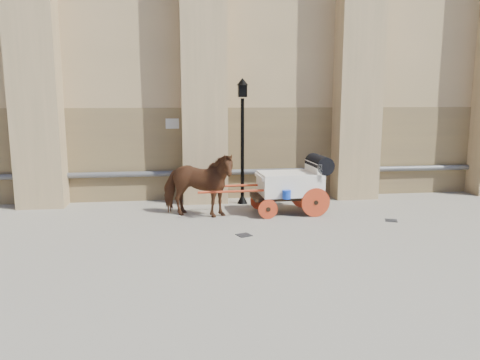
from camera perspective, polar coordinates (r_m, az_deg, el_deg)
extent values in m
plane|color=gray|center=(11.84, 1.69, -6.26)|extent=(90.00, 90.00, 0.00)
cube|color=olive|center=(15.95, 6.39, 3.40)|extent=(44.00, 0.35, 3.00)
cylinder|color=#59595B|center=(15.77, 6.59, 1.12)|extent=(42.00, 0.18, 0.18)
cube|color=beige|center=(15.21, -8.25, 6.82)|extent=(0.42, 0.04, 0.32)
imported|color=brown|center=(13.11, -5.19, -0.59)|extent=(2.37, 1.66, 1.83)
cube|color=black|center=(13.63, 5.71, -1.95)|extent=(2.05, 0.99, 0.11)
cube|color=white|center=(13.58, 6.11, -0.43)|extent=(1.78, 1.21, 0.64)
cube|color=white|center=(13.72, 8.90, 1.17)|extent=(0.18, 1.15, 0.50)
cube|color=white|center=(13.35, 2.91, 0.44)|extent=(0.36, 1.02, 0.09)
cylinder|color=black|center=(13.76, 9.64, 1.94)|extent=(0.56, 1.16, 0.51)
cylinder|color=red|center=(13.32, 9.21, -2.72)|extent=(0.83, 0.09, 0.82)
cylinder|color=red|center=(14.37, 7.74, -1.75)|extent=(0.83, 0.09, 0.82)
cylinder|color=red|center=(12.97, 3.43, -3.57)|extent=(0.55, 0.08, 0.55)
cylinder|color=red|center=(14.05, 2.37, -2.50)|extent=(0.55, 0.08, 0.55)
cylinder|color=red|center=(12.85, -0.29, -1.38)|extent=(2.20, 0.15, 0.06)
cylinder|color=red|center=(13.65, -0.86, -0.71)|extent=(2.20, 0.15, 0.06)
cylinder|color=blue|center=(12.94, 5.70, -1.77)|extent=(0.24, 0.24, 0.24)
cylinder|color=black|center=(14.63, 0.30, 3.46)|extent=(0.11, 0.11, 3.30)
cone|color=black|center=(14.87, 0.29, -2.23)|extent=(0.33, 0.33, 0.33)
cube|color=black|center=(14.54, 0.30, 10.83)|extent=(0.26, 0.26, 0.38)
cone|color=black|center=(14.55, 0.30, 11.91)|extent=(0.37, 0.37, 0.22)
cube|color=black|center=(11.49, 0.49, -6.73)|extent=(0.42, 0.42, 0.01)
cube|color=black|center=(13.47, 17.95, -4.71)|extent=(0.42, 0.42, 0.01)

